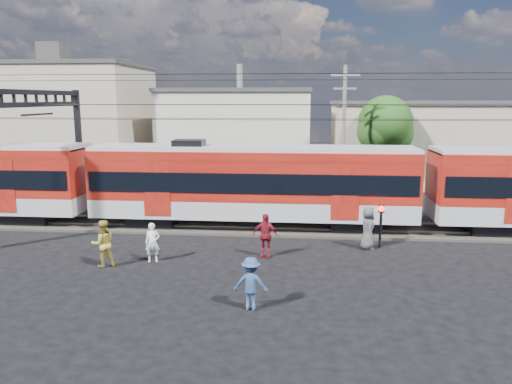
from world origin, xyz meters
The scene contains 17 objects.
ground centered at (0.00, 0.00, 0.00)m, with size 120.00×120.00×0.00m, color black.
track_bed centered at (0.00, 8.00, 0.06)m, with size 70.00×3.40×0.12m, color #2D2823.
rail_near centered at (0.00, 7.25, 0.18)m, with size 70.00×0.12×0.12m, color #59544C.
rail_far centered at (0.00, 8.75, 0.18)m, with size 70.00×0.12×0.12m, color #59544C.
commuter_train centered at (1.21, 8.00, 2.40)m, with size 50.30×3.08×4.17m.
catenary centered at (-8.65, 8.00, 5.14)m, with size 70.00×9.30×7.52m.
building_west centered at (-17.00, 24.00, 4.66)m, with size 14.28×10.20×9.30m.
building_midwest centered at (-2.00, 27.00, 3.66)m, with size 12.24×12.24×7.30m.
building_mideast centered at (14.00, 24.00, 3.16)m, with size 16.32×10.20×6.30m.
utility_pole_mid centered at (6.00, 15.00, 4.53)m, with size 1.80×0.24×8.50m.
tree_near centered at (9.19, 18.09, 4.66)m, with size 3.82×3.64×6.72m.
pedestrian_a centered at (-2.48, 2.34, 0.80)m, with size 0.58×0.38×1.60m, color white.
pedestrian_b centered at (-4.23, 1.59, 0.93)m, with size 0.90×0.70×1.86m, color gold.
pedestrian_c centered at (1.94, -1.94, 0.85)m, with size 1.09×0.63×1.69m, color navy.
pedestrian_d centered at (1.99, 3.31, 0.93)m, with size 1.09×0.45×1.86m, color maroon.
pedestrian_e centered at (6.37, 4.88, 0.94)m, with size 0.92×0.60×1.88m, color #48494D.
crossing_signal centered at (6.95, 5.19, 1.34)m, with size 0.28×0.28×1.93m.
Camera 1 is at (3.46, -16.53, 6.49)m, focal length 35.00 mm.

